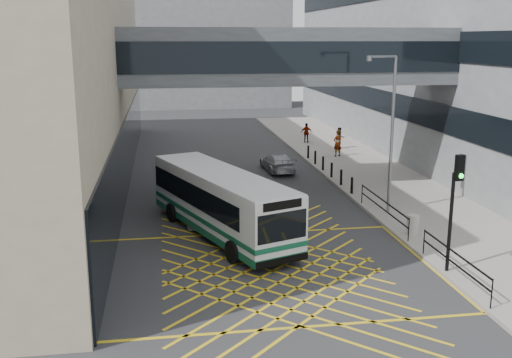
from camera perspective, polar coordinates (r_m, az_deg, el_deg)
name	(u,v)px	position (r m, az deg, el deg)	size (l,w,h in m)	color
ground	(273,271)	(22.56, 1.59, -8.77)	(120.00, 120.00, 0.00)	#333335
building_far	(174,34)	(80.57, -7.81, 13.55)	(28.00, 16.00, 18.00)	gray
skybridge	(288,56)	(33.28, 3.03, 11.60)	(20.00, 4.10, 3.00)	#4F5459
pavement	(369,173)	(38.72, 10.70, 0.54)	(6.00, 54.00, 0.16)	gray
box_junction	(273,271)	(22.56, 1.59, -8.76)	(12.00, 9.00, 0.01)	gold
bus	(220,201)	(26.22, -3.44, -2.12)	(5.74, 10.22, 2.82)	silver
car_white	(197,208)	(28.18, -5.63, -2.81)	(1.77, 4.32, 1.37)	white
car_dark	(196,175)	(34.74, -5.77, 0.39)	(1.89, 4.82, 1.51)	black
car_silver	(277,162)	(38.88, 2.06, 1.64)	(1.70, 4.02, 1.25)	#95999D
traffic_light	(455,196)	(22.32, 18.41, -1.59)	(0.34, 0.52, 4.37)	black
street_lamp	(390,125)	(29.13, 12.60, 5.04)	(1.69, 0.69, 7.53)	slate
litter_bin	(413,225)	(26.78, 14.71, -4.25)	(0.51, 0.51, 0.88)	#ADA89E
kerb_railings	(411,226)	(25.61, 14.56, -4.39)	(0.05, 12.54, 1.00)	black
bollards	(327,167)	(37.78, 6.80, 1.19)	(0.14, 10.14, 0.90)	black
pedestrian_a	(338,143)	(43.35, 7.77, 3.38)	(0.75, 0.53, 1.88)	gray
pedestrian_b	(340,138)	(46.43, 7.98, 3.87)	(0.80, 0.46, 1.63)	gray
pedestrian_c	(307,133)	(48.93, 4.84, 4.40)	(0.93, 0.45, 1.58)	gray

